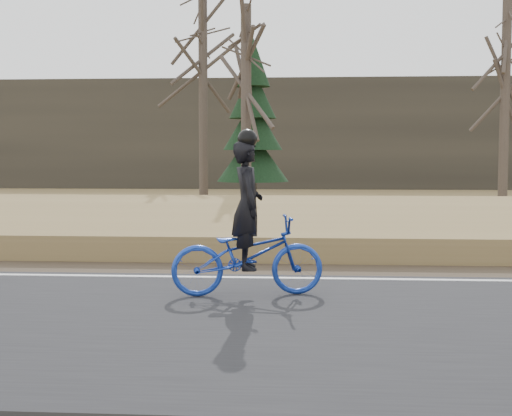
{
  "coord_description": "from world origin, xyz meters",
  "views": [
    {
      "loc": [
        -1.79,
        -10.44,
        1.94
      ],
      "look_at": [
        -2.55,
        0.5,
        1.1
      ],
      "focal_mm": 50.0,
      "sensor_mm": 36.0,
      "label": 1
    }
  ],
  "objects": [
    {
      "name": "road",
      "position": [
        0.0,
        -2.5,
        0.03
      ],
      "size": [
        120.0,
        6.0,
        0.06
      ],
      "primitive_type": "cube",
      "color": "black",
      "rests_on": "ground"
    },
    {
      "name": "bare_tree_left",
      "position": [
        -5.89,
        17.89,
        4.27
      ],
      "size": [
        0.36,
        0.36,
        8.53
      ],
      "primitive_type": "cylinder",
      "color": "#4D4138",
      "rests_on": "ground"
    },
    {
      "name": "conifer",
      "position": [
        -3.71,
        15.3,
        2.9
      ],
      "size": [
        2.6,
        2.6,
        6.14
      ],
      "color": "#4D4138",
      "rests_on": "ground"
    },
    {
      "name": "treeline_backdrop",
      "position": [
        0.0,
        30.0,
        3.0
      ],
      "size": [
        120.0,
        4.0,
        6.0
      ],
      "primitive_type": "cube",
      "color": "#383328",
      "rests_on": "ground"
    },
    {
      "name": "cyclist",
      "position": [
        -2.55,
        -1.11,
        0.75
      ],
      "size": [
        2.11,
        1.07,
        2.2
      ],
      "rotation": [
        0.0,
        0.0,
        1.76
      ],
      "color": "#16359D",
      "rests_on": "road"
    },
    {
      "name": "bare_tree_center",
      "position": [
        5.82,
        17.69,
        3.9
      ],
      "size": [
        0.36,
        0.36,
        7.81
      ],
      "primitive_type": "cylinder",
      "color": "#4D4138",
      "rests_on": "ground"
    },
    {
      "name": "bare_tree_near_left",
      "position": [
        -3.8,
        13.5,
        3.44
      ],
      "size": [
        0.36,
        0.36,
        6.87
      ],
      "primitive_type": "cylinder",
      "color": "#4D4138",
      "rests_on": "ground"
    },
    {
      "name": "shoulder",
      "position": [
        0.0,
        1.2,
        0.02
      ],
      "size": [
        120.0,
        1.6,
        0.04
      ],
      "primitive_type": "cube",
      "color": "#473A2B",
      "rests_on": "ground"
    },
    {
      "name": "ballast",
      "position": [
        0.0,
        8.0,
        0.23
      ],
      "size": [
        120.0,
        3.0,
        0.45
      ],
      "primitive_type": "cube",
      "color": "slate",
      "rests_on": "ground"
    },
    {
      "name": "railroad",
      "position": [
        0.0,
        8.0,
        0.53
      ],
      "size": [
        120.0,
        2.4,
        0.29
      ],
      "color": "black",
      "rests_on": "ballast"
    },
    {
      "name": "edge_line",
      "position": [
        0.0,
        0.2,
        0.07
      ],
      "size": [
        120.0,
        0.12,
        0.01
      ],
      "primitive_type": "cube",
      "color": "silver",
      "rests_on": "road"
    },
    {
      "name": "ground",
      "position": [
        0.0,
        0.0,
        0.0
      ],
      "size": [
        120.0,
        120.0,
        0.0
      ],
      "primitive_type": "plane",
      "color": "olive",
      "rests_on": "ground"
    },
    {
      "name": "embankment",
      "position": [
        0.0,
        4.2,
        0.22
      ],
      "size": [
        120.0,
        5.0,
        0.44
      ],
      "primitive_type": "cube",
      "color": "olive",
      "rests_on": "ground"
    }
  ]
}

